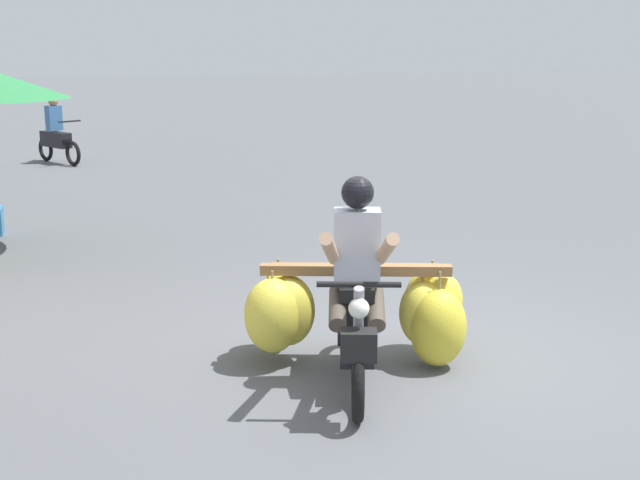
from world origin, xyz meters
The scene contains 3 objects.
ground_plane centered at (0.00, 0.00, 0.00)m, with size 120.00×120.00×0.00m, color #56595E.
motorbike_main_loaded centered at (-0.62, -0.08, 0.49)m, with size 1.82×1.96×1.58m.
motorbike_distant_ahead_left centered at (-3.10, 12.65, 0.57)m, with size 0.94×1.43×1.40m.
Camera 1 is at (-2.57, -6.12, 2.53)m, focal length 47.60 mm.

